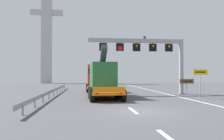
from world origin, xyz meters
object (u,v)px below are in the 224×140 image
heavy_haul_truck_orange (100,78)px  exit_sign_yellow (200,76)px  overhead_lane_gantry (148,49)px  bridge_pylon_distant (47,25)px  tourist_info_sign_brown (187,83)px

heavy_haul_truck_orange → exit_sign_yellow: heavy_haul_truck_orange is taller
overhead_lane_gantry → exit_sign_yellow: bearing=-50.5°
exit_sign_yellow → overhead_lane_gantry: bearing=129.5°
overhead_lane_gantry → heavy_haul_truck_orange: 6.60m
overhead_lane_gantry → heavy_haul_truck_orange: (-5.68, 0.45, -3.34)m
heavy_haul_truck_orange → overhead_lane_gantry: bearing=-4.5°
exit_sign_yellow → bridge_pylon_distant: size_ratio=0.09×
heavy_haul_truck_orange → exit_sign_yellow: 10.94m
heavy_haul_truck_orange → tourist_info_sign_brown: heavy_haul_truck_orange is taller
tourist_info_sign_brown → bridge_pylon_distant: bearing=118.2°
bridge_pylon_distant → overhead_lane_gantry: bearing=-65.2°
tourist_info_sign_brown → exit_sign_yellow: bearing=-89.9°
overhead_lane_gantry → bridge_pylon_distant: bridge_pylon_distant is taller
heavy_haul_truck_orange → bridge_pylon_distant: 44.45m
heavy_haul_truck_orange → bridge_pylon_distant: bearing=108.0°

